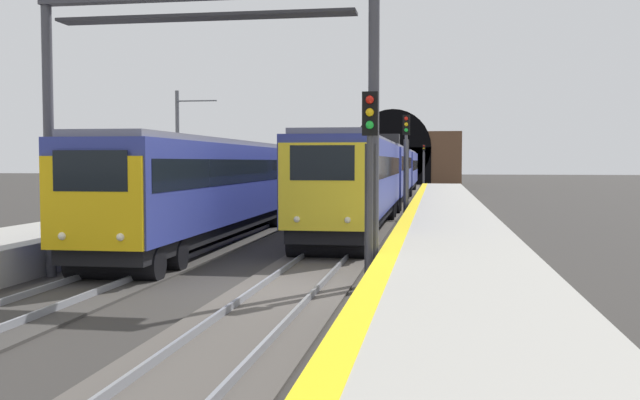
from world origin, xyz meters
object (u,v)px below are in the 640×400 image
at_px(railway_signal_far, 424,162).
at_px(catenary_mast_far, 178,151).
at_px(train_main_approaching, 387,172).
at_px(train_adjacent_platform, 272,178).
at_px(overhead_signal_gantry, 204,59).
at_px(railway_signal_mid, 406,157).
at_px(railway_signal_near, 370,170).

xyz_separation_m(railway_signal_far, catenary_mast_far, (-50.94, 13.15, 0.65)).
relative_size(train_main_approaching, train_adjacent_platform, 1.49).
height_order(train_adjacent_platform, overhead_signal_gantry, overhead_signal_gantry).
xyz_separation_m(railway_signal_mid, overhead_signal_gantry, (-19.87, 4.41, 2.45)).
bearing_deg(railway_signal_near, railway_signal_far, -180.00).
bearing_deg(railway_signal_mid, railway_signal_far, -180.00).
bearing_deg(train_adjacent_platform, railway_signal_mid, 100.93).
bearing_deg(catenary_mast_far, train_adjacent_platform, -116.08).
distance_m(railway_signal_near, railway_signal_far, 73.23).
height_order(railway_signal_near, railway_signal_far, railway_signal_far).
xyz_separation_m(train_main_approaching, railway_signal_far, (39.00, -1.91, 0.69)).
bearing_deg(railway_signal_near, overhead_signal_gantry, -100.34).
relative_size(train_adjacent_platform, catenary_mast_far, 5.56).
height_order(railway_signal_near, railway_signal_mid, railway_signal_mid).
height_order(train_adjacent_platform, railway_signal_near, train_adjacent_platform).
bearing_deg(train_adjacent_platform, railway_signal_far, 171.87).
bearing_deg(catenary_mast_far, railway_signal_far, -14.47).
xyz_separation_m(train_main_approaching, railway_signal_near, (-34.23, -1.91, 0.54)).
height_order(train_adjacent_platform, catenary_mast_far, catenary_mast_far).
relative_size(railway_signal_near, catenary_mast_far, 0.67).
xyz_separation_m(train_main_approaching, overhead_signal_gantry, (-33.42, 2.50, 3.41)).
height_order(train_main_approaching, overhead_signal_gantry, overhead_signal_gantry).
bearing_deg(railway_signal_mid, catenary_mast_far, -96.98).
height_order(train_adjacent_platform, railway_signal_far, railway_signal_far).
bearing_deg(railway_signal_near, train_main_approaching, -176.81).
distance_m(train_adjacent_platform, railway_signal_far, 54.44).
bearing_deg(catenary_mast_far, train_main_approaching, -43.27).
bearing_deg(train_main_approaching, overhead_signal_gantry, -4.52).
bearing_deg(train_main_approaching, catenary_mast_far, -43.51).
height_order(railway_signal_near, catenary_mast_far, catenary_mast_far).
bearing_deg(train_main_approaching, railway_signal_far, 176.96).
distance_m(railway_signal_far, catenary_mast_far, 52.61).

